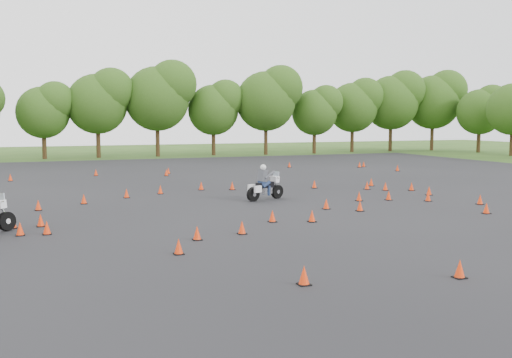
{
  "coord_description": "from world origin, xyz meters",
  "views": [
    {
      "loc": [
        -9.63,
        -20.85,
        3.99
      ],
      "look_at": [
        0.0,
        4.0,
        1.2
      ],
      "focal_mm": 40.0,
      "sensor_mm": 36.0,
      "label": 1
    }
  ],
  "objects": [
    {
      "name": "ground",
      "position": [
        0.0,
        0.0,
        0.0
      ],
      "size": [
        140.0,
        140.0,
        0.0
      ],
      "primitive_type": "plane",
      "color": "#2D5119",
      "rests_on": "ground"
    },
    {
      "name": "asphalt_pad",
      "position": [
        0.0,
        6.0,
        0.01
      ],
      "size": [
        62.0,
        62.0,
        0.0
      ],
      "primitive_type": "plane",
      "color": "black",
      "rests_on": "ground"
    },
    {
      "name": "treeline",
      "position": [
        2.88,
        35.74,
        4.67
      ],
      "size": [
        86.53,
        32.03,
        10.81
      ],
      "color": "#2A4A15",
      "rests_on": "ground"
    },
    {
      "name": "traffic_cones",
      "position": [
        -0.11,
        5.57,
        0.23
      ],
      "size": [
        36.07,
        33.01,
        0.45
      ],
      "color": "red",
      "rests_on": "asphalt_pad"
    },
    {
      "name": "rider_grey",
      "position": [
        0.95,
        5.2,
        0.89
      ],
      "size": [
        2.41,
        1.47,
        1.78
      ],
      "primitive_type": null,
      "rotation": [
        0.0,
        0.0,
        0.36
      ],
      "color": "#43454B",
      "rests_on": "ground"
    }
  ]
}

